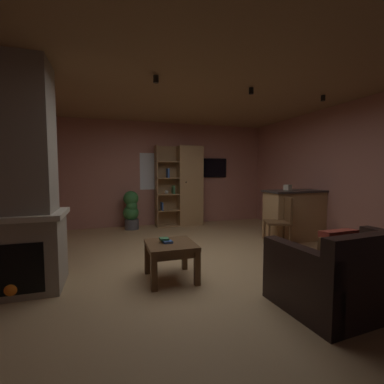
{
  "coord_description": "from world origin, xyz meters",
  "views": [
    {
      "loc": [
        -1.3,
        -3.72,
        1.38
      ],
      "look_at": [
        0.0,
        0.4,
        1.05
      ],
      "focal_mm": 24.81,
      "sensor_mm": 36.0,
      "label": 1
    }
  ],
  "objects": [
    {
      "name": "tissue_box",
      "position": [
        2.16,
        0.81,
        1.06
      ],
      "size": [
        0.14,
        0.14,
        0.11
      ],
      "primitive_type": "cube",
      "rotation": [
        0.0,
        0.0,
        0.23
      ],
      "color": "#BFB299",
      "rests_on": "kitchen_bar_counter"
    },
    {
      "name": "kitchen_bar_counter",
      "position": [
        2.41,
        0.74,
        0.51
      ],
      "size": [
        1.45,
        0.59,
        1.01
      ],
      "color": "#A87F51",
      "rests_on": "ground"
    },
    {
      "name": "coffee_table",
      "position": [
        -0.56,
        -0.46,
        0.38
      ],
      "size": [
        0.61,
        0.64,
        0.47
      ],
      "color": "brown",
      "rests_on": "ground"
    },
    {
      "name": "dining_chair",
      "position": [
        1.69,
        0.33,
        0.53
      ],
      "size": [
        0.54,
        0.54,
        0.92
      ],
      "color": "brown",
      "rests_on": "ground"
    },
    {
      "name": "track_light_spot_0",
      "position": [
        -2.04,
        -0.18,
        2.57
      ],
      "size": [
        0.07,
        0.07,
        0.09
      ],
      "primitive_type": "cylinder",
      "color": "black"
    },
    {
      "name": "potted_floor_plant",
      "position": [
        -0.8,
        2.74,
        0.48
      ],
      "size": [
        0.37,
        0.38,
        0.92
      ],
      "color": "#4C4C51",
      "rests_on": "ground"
    },
    {
      "name": "window_pane_back",
      "position": [
        -0.25,
        3.09,
        1.39
      ],
      "size": [
        0.57,
        0.01,
        0.93
      ],
      "primitive_type": "cube",
      "color": "white"
    },
    {
      "name": "track_light_spot_1",
      "position": [
        -0.69,
        -0.24,
        2.57
      ],
      "size": [
        0.07,
        0.07,
        0.09
      ],
      "primitive_type": "cylinder",
      "color": "black"
    },
    {
      "name": "wall_mounted_tv",
      "position": [
        1.37,
        3.06,
        1.48
      ],
      "size": [
        0.92,
        0.06,
        0.52
      ],
      "color": "black"
    },
    {
      "name": "table_book_0",
      "position": [
        -0.6,
        -0.46,
        0.49
      ],
      "size": [
        0.13,
        0.11,
        0.03
      ],
      "primitive_type": "cube",
      "rotation": [
        0.0,
        0.0,
        0.13
      ],
      "color": "#2D4C8C",
      "rests_on": "coffee_table"
    },
    {
      "name": "stone_fireplace",
      "position": [
        -2.31,
        -0.24,
        1.19
      ],
      "size": [
        1.01,
        0.77,
        2.64
      ],
      "color": "gray",
      "rests_on": "ground"
    },
    {
      "name": "ceiling",
      "position": [
        0.0,
        0.0,
        2.65
      ],
      "size": [
        5.71,
        6.19,
        0.02
      ],
      "primitive_type": "cube",
      "color": "#8E6B47"
    },
    {
      "name": "table_book_1",
      "position": [
        -0.63,
        -0.4,
        0.52
      ],
      "size": [
        0.11,
        0.11,
        0.03
      ],
      "primitive_type": "cube",
      "rotation": [
        0.0,
        0.0,
        0.03
      ],
      "color": "#387247",
      "rests_on": "coffee_table"
    },
    {
      "name": "leather_couch",
      "position": [
        1.17,
        -1.66,
        0.3
      ],
      "size": [
        1.71,
        1.01,
        0.84
      ],
      "color": "black",
      "rests_on": "ground"
    },
    {
      "name": "track_light_spot_3",
      "position": [
        2.04,
        -0.18,
        2.57
      ],
      "size": [
        0.07,
        0.07,
        0.09
      ],
      "primitive_type": "cylinder",
      "color": "black"
    },
    {
      "name": "bookshelf_cabinet",
      "position": [
        0.63,
        2.85,
        1.01
      ],
      "size": [
        1.2,
        0.41,
        2.03
      ],
      "color": "#A87F51",
      "rests_on": "ground"
    },
    {
      "name": "floor",
      "position": [
        0.0,
        0.0,
        -0.01
      ],
      "size": [
        5.71,
        6.19,
        0.02
      ],
      "primitive_type": "cube",
      "color": "tan",
      "rests_on": "ground"
    },
    {
      "name": "wall_right",
      "position": [
        2.89,
        0.0,
        1.32
      ],
      "size": [
        0.06,
        6.19,
        2.64
      ],
      "primitive_type": "cube",
      "color": "#AD7060",
      "rests_on": "ground"
    },
    {
      "name": "track_light_spot_2",
      "position": [
        0.74,
        -0.16,
        2.57
      ],
      "size": [
        0.07,
        0.07,
        0.09
      ],
      "primitive_type": "cylinder",
      "color": "black"
    },
    {
      "name": "wall_back",
      "position": [
        0.0,
        3.13,
        1.32
      ],
      "size": [
        5.83,
        0.06,
        2.64
      ],
      "primitive_type": "cube",
      "color": "#AD7060",
      "rests_on": "ground"
    }
  ]
}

